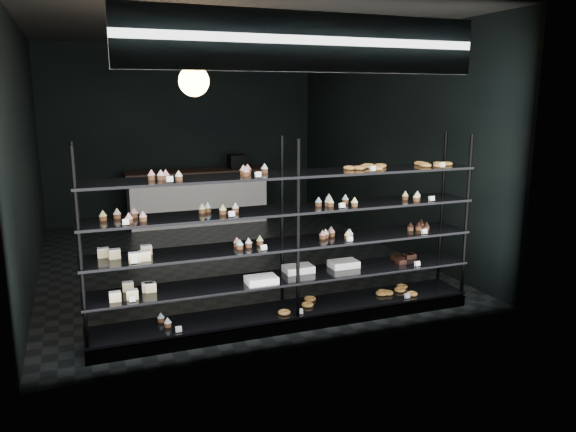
% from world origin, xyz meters
% --- Properties ---
extents(room, '(5.01, 6.01, 3.20)m').
position_xyz_m(room, '(0.00, 0.00, 1.60)').
color(room, black).
rests_on(room, ground).
extents(display_shelf, '(4.00, 0.50, 1.91)m').
position_xyz_m(display_shelf, '(-0.02, -2.45, 0.63)').
color(display_shelf, black).
rests_on(display_shelf, room).
extents(signage, '(3.30, 0.05, 0.50)m').
position_xyz_m(signage, '(0.00, -2.93, 2.75)').
color(signage, '#0F0C3E').
rests_on(signage, room).
extents(pendant_lamp, '(0.32, 0.32, 0.89)m').
position_xyz_m(pendant_lamp, '(-0.72, -1.54, 2.45)').
color(pendant_lamp, black).
rests_on(pendant_lamp, room).
extents(service_counter, '(2.55, 0.65, 1.23)m').
position_xyz_m(service_counter, '(0.13, 2.50, 0.50)').
color(service_counter, white).
rests_on(service_counter, room).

